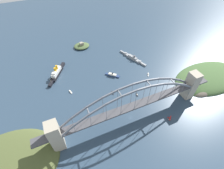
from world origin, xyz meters
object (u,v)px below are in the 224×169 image
fort_island_mid_harbor (82,46)px  small_boat_3 (71,92)px  small_boat_1 (137,95)px  harbor_ferry_steamer (113,75)px  seaplane_taxiing_near_bridge (170,118)px  small_boat_4 (113,93)px  harbor_arch_bridge (132,107)px  ocean_liner (57,73)px  naval_cruiser (133,58)px  small_boat_2 (148,74)px  small_boat_0 (122,96)px

fort_island_mid_harbor → small_boat_3: fort_island_mid_harbor is taller
small_boat_1 → harbor_ferry_steamer: bearing=106.6°
seaplane_taxiing_near_bridge → small_boat_4: (-65.70, 95.42, -1.51)m
harbor_arch_bridge → small_boat_3: (-81.52, 101.65, -30.84)m
ocean_liner → small_boat_3: bearing=-77.0°
harbor_ferry_steamer → small_boat_3: 97.41m
harbor_ferry_steamer → small_boat_4: (-20.90, -46.47, -1.66)m
ocean_liner → harbor_ferry_steamer: ocean_liner is taller
naval_cruiser → harbor_ferry_steamer: 80.30m
seaplane_taxiing_near_bridge → small_boat_4: seaplane_taxiing_near_bridge is taller
fort_island_mid_harbor → small_boat_4: fort_island_mid_harbor is taller
fort_island_mid_harbor → seaplane_taxiing_near_bridge: (73.71, -281.65, -1.52)m
harbor_arch_bridge → small_boat_4: (-5.52, 65.11, -30.91)m
naval_cruiser → small_boat_4: (-92.31, -83.20, -2.12)m
naval_cruiser → small_boat_2: (2.80, -65.88, -2.11)m
harbor_arch_bridge → ocean_liner: 192.20m
small_boat_2 → small_boat_0: bearing=-158.0°
harbor_arch_bridge → harbor_ferry_steamer: bearing=82.2°
ocean_liner → small_boat_2: ocean_liner is taller
harbor_arch_bridge → harbor_ferry_steamer: 116.37m
naval_cruiser → small_boat_1: (-50.33, -107.36, -2.20)m
harbor_ferry_steamer → small_boat_1: harbor_ferry_steamer is taller
harbor_arch_bridge → seaplane_taxiing_near_bridge: (60.17, -30.30, -29.39)m
ocean_liner → small_boat_4: size_ratio=6.31×
fort_island_mid_harbor → small_boat_2: (103.12, -168.91, -3.02)m
harbor_ferry_steamer → small_boat_0: size_ratio=4.20×
naval_cruiser → small_boat_4: naval_cruiser is taller
ocean_liner → small_boat_2: size_ratio=6.11×
harbor_ferry_steamer → seaplane_taxiing_near_bridge: (44.80, -141.89, -0.15)m
harbor_ferry_steamer → small_boat_2: bearing=-21.4°
small_boat_4 → small_boat_1: bearing=-29.9°
ocean_liner → small_boat_0: 155.04m
naval_cruiser → small_boat_2: size_ratio=7.25×
fort_island_mid_harbor → small_boat_2: bearing=-58.6°
seaplane_taxiing_near_bridge → fort_island_mid_harbor: bearing=104.7°
fort_island_mid_harbor → small_boat_2: size_ratio=3.66×
small_boat_0 → small_boat_3: bearing=149.6°
seaplane_taxiing_near_bridge → harbor_arch_bridge: bearing=153.3°
harbor_arch_bridge → small_boat_4: 72.29m
small_boat_3 → small_boat_1: bearing=-27.2°
fort_island_mid_harbor → seaplane_taxiing_near_bridge: 291.14m
small_boat_4 → harbor_arch_bridge: bearing=-85.2°
seaplane_taxiing_near_bridge → small_boat_1: size_ratio=0.92×
harbor_ferry_steamer → seaplane_taxiing_near_bridge: harbor_ferry_steamer is taller
harbor_arch_bridge → small_boat_1: harbor_arch_bridge is taller
naval_cruiser → ocean_liner: bearing=174.9°
harbor_arch_bridge → fort_island_mid_harbor: 253.25m
seaplane_taxiing_near_bridge → small_boat_1: 75.11m
harbor_ferry_steamer → small_boat_0: bearing=-97.0°
small_boat_0 → small_boat_4: (-13.22, 15.71, -0.02)m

